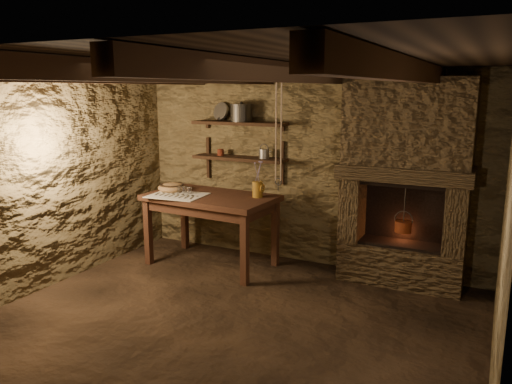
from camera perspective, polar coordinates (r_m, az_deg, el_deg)
The scene contains 25 objects.
floor at distance 4.87m, azimuth -3.34°, elevation -14.84°, with size 4.50×4.50×0.00m, color black.
back_wall at distance 6.25m, azimuth 5.67°, elevation 2.65°, with size 4.50×0.04×2.40m, color #4B3B23.
front_wall at distance 2.98m, azimuth -23.30°, elevation -8.42°, with size 4.50×0.04×2.40m, color #4B3B23.
left_wall at distance 5.91m, azimuth -22.81°, elevation 1.26°, with size 0.04×4.00×2.40m, color #4B3B23.
right_wall at distance 3.90m, azimuth 26.57°, elevation -4.07°, with size 0.04×4.00×2.40m, color #4B3B23.
ceiling at distance 4.37m, azimuth -3.72°, elevation 14.61°, with size 4.50×4.00×0.04m, color black.
beam_far_left at distance 5.28m, azimuth -18.30°, elevation 12.58°, with size 0.14×3.95×0.16m, color black.
beam_mid_left at distance 4.63m, azimuth -9.21°, elevation 13.21°, with size 0.14×3.95×0.16m, color black.
beam_mid_right at distance 4.14m, azimuth 2.47°, elevation 13.54°, with size 0.14×3.95×0.16m, color black.
beam_far_right at distance 3.84m, azimuth 16.61°, elevation 13.22°, with size 0.14×3.95×0.16m, color black.
shelf_lower at distance 6.44m, azimuth -1.92°, elevation 3.87°, with size 1.25×0.30×0.04m, color black.
shelf_upper at distance 6.40m, azimuth -1.95°, elevation 7.87°, with size 1.25×0.30×0.04m, color black.
hearth at distance 5.70m, azimuth 16.65°, elevation 1.61°, with size 1.43×0.51×2.30m.
work_table at distance 6.25m, azimuth -5.12°, elevation -4.07°, with size 1.62×0.99×0.90m.
linen_cloth at distance 6.17m, azimuth -8.98°, elevation -0.37°, with size 0.65×0.53×0.01m, color beige.
pewter_cutlery_row at distance 6.15m, azimuth -9.09°, elevation -0.32°, with size 0.55×0.21×0.01m, color #9B9A8D, non-canonical shape.
drinking_glasses at distance 6.25m, azimuth -8.16°, elevation 0.24°, with size 0.21×0.06×0.08m, color silver, non-canonical shape.
stoneware_jug at distance 5.97m, azimuth 0.21°, elevation 1.18°, with size 0.14×0.13×0.44m.
wooden_bowl at distance 6.45m, azimuth -9.56°, elevation 0.49°, with size 0.36×0.36×0.13m, color olive.
iron_stockpot at distance 6.38m, azimuth -1.71°, elevation 8.94°, with size 0.27×0.27×0.20m, color #312F2C.
tin_pan at distance 6.64m, azimuth -4.03°, elevation 9.19°, with size 0.24×0.24×0.03m, color #9E9D98.
small_kettle at distance 6.27m, azimuth 0.92°, elevation 4.39°, with size 0.17×0.13×0.18m, color #9E9D98, non-canonical shape.
rusty_tin at distance 6.57m, azimuth -4.07°, elevation 4.55°, with size 0.08×0.08×0.08m, color #591D11.
red_pot at distance 5.76m, azimuth 16.48°, elevation -3.69°, with size 0.21×0.21×0.54m.
hanging_ropes at distance 5.29m, azimuth 2.61°, elevation 7.61°, with size 0.08×0.08×1.20m, color tan, non-canonical shape.
Camera 1 is at (2.19, -3.77, 2.18)m, focal length 35.00 mm.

